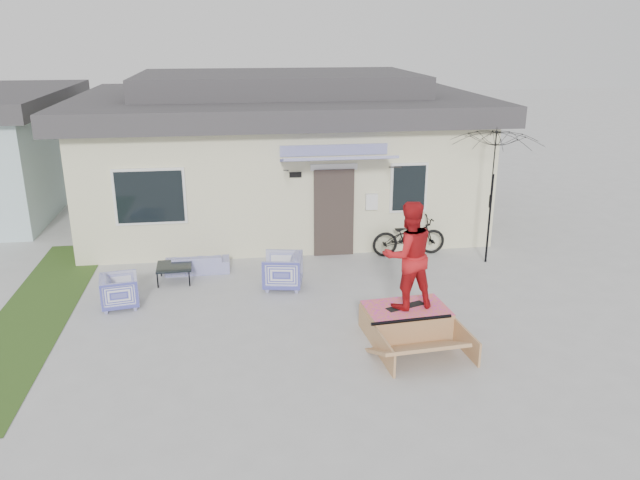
{
  "coord_description": "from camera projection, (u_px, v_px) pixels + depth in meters",
  "views": [
    {
      "loc": [
        -1.28,
        -9.54,
        5.18
      ],
      "look_at": [
        0.3,
        1.8,
        1.3
      ],
      "focal_mm": 35.04,
      "sensor_mm": 36.0,
      "label": 1
    }
  ],
  "objects": [
    {
      "name": "patio_umbrella",
      "position": [
        492.0,
        189.0,
        14.07
      ],
      "size": [
        2.29,
        2.16,
        2.2
      ],
      "color": "black",
      "rests_on": "ground"
    },
    {
      "name": "bicycle",
      "position": [
        409.0,
        232.0,
        14.91
      ],
      "size": [
        1.82,
        0.71,
        1.15
      ],
      "primitive_type": "imported",
      "rotation": [
        0.0,
        0.0,
        1.62
      ],
      "color": "black",
      "rests_on": "ground"
    },
    {
      "name": "armchair_right",
      "position": [
        282.0,
        269.0,
        13.07
      ],
      "size": [
        0.86,
        0.91,
        0.81
      ],
      "primitive_type": "imported",
      "rotation": [
        0.0,
        0.0,
        -1.75
      ],
      "color": "#3639A4",
      "rests_on": "ground"
    },
    {
      "name": "coffee_table",
      "position": [
        175.0,
        273.0,
        13.46
      ],
      "size": [
        0.76,
        0.76,
        0.36
      ],
      "primitive_type": "cube",
      "rotation": [
        0.0,
        0.0,
        0.04
      ],
      "color": "black",
      "rests_on": "ground"
    },
    {
      "name": "loveseat",
      "position": [
        197.0,
        260.0,
        13.95
      ],
      "size": [
        1.43,
        0.44,
        0.56
      ],
      "primitive_type": "imported",
      "rotation": [
        0.0,
        0.0,
        3.16
      ],
      "color": "#3639A4",
      "rests_on": "ground"
    },
    {
      "name": "skater",
      "position": [
        408.0,
        254.0,
        10.79
      ],
      "size": [
        1.04,
        0.87,
        1.93
      ],
      "primitive_type": "imported",
      "rotation": [
        0.0,
        0.0,
        3.3
      ],
      "color": "#B31519",
      "rests_on": "skateboard"
    },
    {
      "name": "grass_strip",
      "position": [
        35.0,
        313.0,
        11.98
      ],
      "size": [
        1.4,
        8.0,
        0.01
      ],
      "primitive_type": "cube",
      "color": "#284518",
      "rests_on": "ground"
    },
    {
      "name": "skate_ramp",
      "position": [
        406.0,
        320.0,
        11.15
      ],
      "size": [
        1.61,
        2.04,
        0.48
      ],
      "primitive_type": null,
      "rotation": [
        0.0,
        0.0,
        0.09
      ],
      "color": "#AF7F51",
      "rests_on": "ground"
    },
    {
      "name": "ground",
      "position": [
        317.0,
        345.0,
        10.78
      ],
      "size": [
        90.0,
        90.0,
        0.0
      ],
      "primitive_type": "plane",
      "color": "#A8A8A8",
      "rests_on": "ground"
    },
    {
      "name": "house",
      "position": [
        279.0,
        150.0,
        17.65
      ],
      "size": [
        10.8,
        8.49,
        4.1
      ],
      "color": "beige",
      "rests_on": "ground"
    },
    {
      "name": "armchair_left",
      "position": [
        120.0,
        290.0,
        12.16
      ],
      "size": [
        0.76,
        0.8,
        0.72
      ],
      "primitive_type": "imported",
      "rotation": [
        0.0,
        0.0,
        1.74
      ],
      "color": "#3639A4",
      "rests_on": "ground"
    },
    {
      "name": "skateboard",
      "position": [
        406.0,
        306.0,
        11.11
      ],
      "size": [
        0.76,
        0.42,
        0.05
      ],
      "primitive_type": "cube",
      "rotation": [
        0.0,
        0.0,
        0.34
      ],
      "color": "black",
      "rests_on": "skate_ramp"
    }
  ]
}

